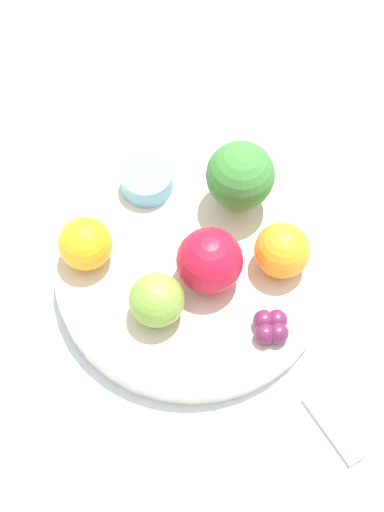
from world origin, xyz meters
TOP-DOWN VIEW (x-y plane):
  - ground_plane at (0.00, 0.00)m, footprint 6.00×6.00m
  - table_surface at (0.00, 0.00)m, footprint 1.20×1.20m
  - bowl at (0.00, 0.00)m, footprint 0.24×0.24m
  - broccoli at (0.02, -0.07)m, footprint 0.06×0.06m
  - apple_red at (-0.02, -0.00)m, footprint 0.06×0.06m
  - apple_green at (-0.01, 0.05)m, footprint 0.05×0.05m
  - orange_front at (0.07, 0.06)m, footprint 0.05×0.05m
  - orange_back at (-0.05, -0.05)m, footprint 0.05×0.05m
  - grape_cluster at (-0.09, 0.00)m, footprint 0.03×0.03m
  - small_cup at (0.09, -0.03)m, footprint 0.05×0.05m
  - spoon at (-0.18, 0.02)m, footprint 0.07×0.03m

SIDE VIEW (x-z plane):
  - ground_plane at x=0.00m, z-range 0.00..0.00m
  - table_surface at x=0.00m, z-range 0.00..0.02m
  - spoon at x=-0.18m, z-range 0.02..0.03m
  - bowl at x=0.00m, z-range 0.02..0.05m
  - grape_cluster at x=-0.09m, z-range 0.05..0.06m
  - small_cup at x=0.09m, z-range 0.05..0.07m
  - apple_green at x=-0.01m, z-range 0.05..0.09m
  - orange_front at x=0.07m, z-range 0.05..0.09m
  - orange_back at x=-0.05m, z-range 0.05..0.09m
  - apple_red at x=-0.02m, z-range 0.05..0.10m
  - broccoli at x=0.02m, z-range 0.05..0.12m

